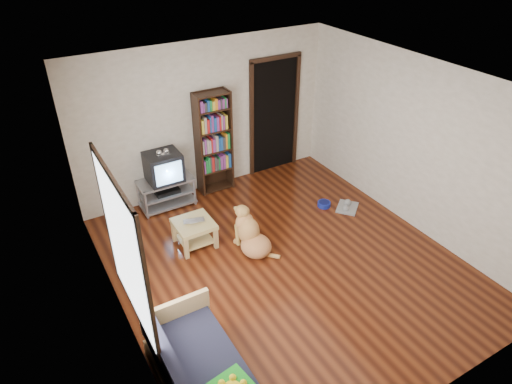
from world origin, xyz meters
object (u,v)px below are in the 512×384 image
dog_bowl (324,204)px  grey_rag (347,208)px  dog (251,235)px  tv_stand (167,192)px  laptop (194,223)px  coffee_table (194,229)px  crt_tv (163,166)px  bookshelf (213,137)px

dog_bowl → grey_rag: size_ratio=0.55×
dog → tv_stand: bearing=110.0°
laptop → dog_bowl: laptop is taller
dog_bowl → tv_stand: (-2.27, 1.36, 0.23)m
dog_bowl → coffee_table: 2.31m
crt_tv → dog: size_ratio=0.72×
tv_stand → crt_tv: bearing=90.0°
dog → bookshelf: bearing=80.1°
dog_bowl → crt_tv: bearing=148.6°
grey_rag → laptop: bearing=171.7°
grey_rag → crt_tv: 3.13m
grey_rag → tv_stand: bearing=147.9°
coffee_table → tv_stand: bearing=88.7°
laptop → tv_stand: size_ratio=0.34×
grey_rag → tv_stand: size_ratio=0.44×
crt_tv → bookshelf: 0.99m
tv_stand → bookshelf: (0.95, 0.09, 0.73)m
bookshelf → crt_tv: bearing=-175.7°
crt_tv → bookshelf: bearing=4.3°
coffee_table → grey_rag: bearing=-8.9°
laptop → dog_bowl: bearing=11.8°
dog_bowl → laptop: bearing=176.8°
dog_bowl → tv_stand: bearing=149.0°
dog → crt_tv: bearing=109.8°
dog_bowl → grey_rag: bearing=-39.8°
bookshelf → coffee_table: bearing=-127.0°
crt_tv → coffee_table: 1.31m
bookshelf → coffee_table: size_ratio=3.27×
grey_rag → dog: (-1.94, -0.12, 0.24)m
laptop → crt_tv: (0.03, 1.26, 0.33)m
grey_rag → dog: size_ratio=0.50×
crt_tv → dog_bowl: bearing=-31.4°
dog_bowl → dog: size_ratio=0.27×
grey_rag → bookshelf: 2.55m
laptop → coffee_table: bearing=105.0°
bookshelf → dog: (-0.32, -1.83, -0.75)m
grey_rag → coffee_table: bearing=171.1°
dog_bowl → bookshelf: (-1.32, 1.46, 0.96)m
laptop → bookshelf: 1.75m
grey_rag → tv_stand: (-2.57, 1.61, 0.25)m
laptop → dog_bowl: size_ratio=1.40×
bookshelf → coffee_table: 1.78m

